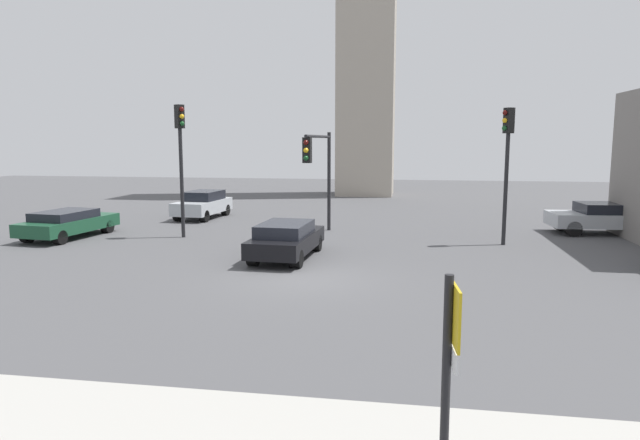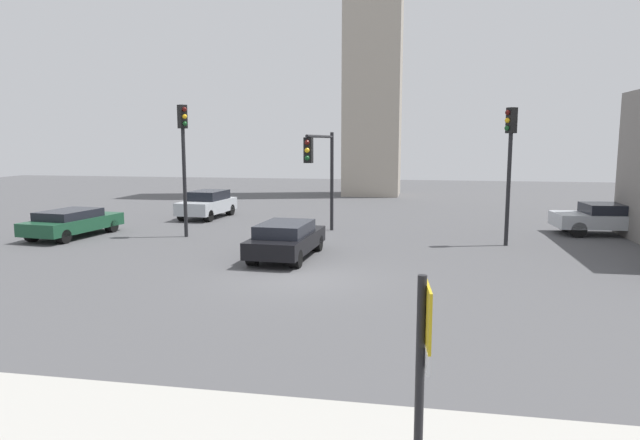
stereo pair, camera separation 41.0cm
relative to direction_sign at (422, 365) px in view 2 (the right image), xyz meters
name	(u,v)px [view 2 (the right image)]	position (x,y,z in m)	size (l,w,h in m)	color
ground_plane	(300,278)	(-3.73, 10.69, -1.80)	(90.43, 90.43, 0.00)	#4C4C4F
direction_sign	(422,365)	(0.00, 0.00, 0.00)	(0.16, 0.75, 2.64)	black
traffic_light_0	(321,161)	(-4.41, 17.87, 1.57)	(0.50, 4.59, 4.60)	black
traffic_light_1	(184,146)	(-10.29, 17.08, 2.16)	(0.48, 0.45, 5.73)	black
traffic_light_2	(510,151)	(3.28, 17.46, 2.01)	(0.49, 0.44, 5.49)	black
car_0	(610,218)	(8.25, 21.07, -1.04)	(4.81, 2.44, 1.41)	#ADB2B7
car_1	(207,204)	(-11.72, 23.14, -1.02)	(2.14, 4.19, 1.48)	#ADB2B7
car_2	(72,222)	(-15.21, 16.16, -1.14)	(2.46, 4.71, 1.21)	#19472D
car_3	(286,239)	(-4.85, 13.46, -1.09)	(2.07, 4.51, 1.32)	black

